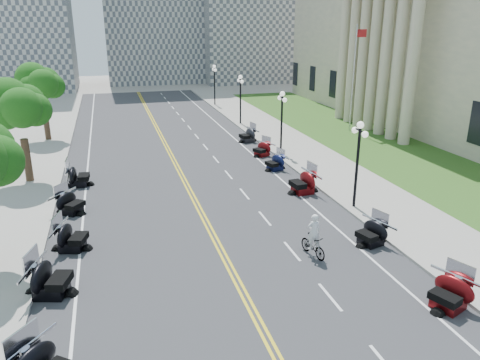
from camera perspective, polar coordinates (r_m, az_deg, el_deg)
ground at (r=21.46m, az=-1.71°, el=-9.75°), size 160.00×160.00×0.00m
road at (r=30.44m, az=-6.31°, el=-1.00°), size 16.00×90.00×0.01m
centerline_yellow_a at (r=30.42m, az=-6.53°, el=-1.00°), size 0.12×90.00×0.00m
centerline_yellow_b at (r=30.46m, az=-6.09°, el=-0.96°), size 0.12×90.00×0.00m
edge_line_north at (r=32.02m, az=5.04°, el=0.07°), size 0.12×90.00×0.00m
edge_line_south at (r=30.16m, az=-18.38°, el=-2.06°), size 0.12×90.00×0.00m
lane_dash_5 at (r=19.21m, az=10.92°, el=-13.81°), size 0.12×2.00×0.00m
lane_dash_6 at (r=22.35m, az=6.36°, el=-8.61°), size 0.12×2.00×0.00m
lane_dash_7 at (r=25.73m, az=3.05°, el=-4.69°), size 0.12×2.00×0.00m
lane_dash_8 at (r=29.27m, az=0.54°, el=-1.69°), size 0.12×2.00×0.00m
lane_dash_9 at (r=32.91m, az=-1.41°, el=0.66°), size 0.12×2.00×0.00m
lane_dash_10 at (r=36.62m, az=-2.97°, el=2.53°), size 0.12×2.00×0.00m
lane_dash_11 at (r=40.40m, az=-4.24°, el=4.06°), size 0.12×2.00×0.00m
lane_dash_12 at (r=44.21m, az=-5.30°, el=5.32°), size 0.12×2.00×0.00m
lane_dash_13 at (r=48.05m, az=-6.19°, el=6.38°), size 0.12×2.00×0.00m
lane_dash_14 at (r=51.92m, az=-6.96°, el=7.29°), size 0.12×2.00×0.00m
lane_dash_15 at (r=55.80m, az=-7.62°, el=8.06°), size 0.12×2.00×0.00m
lane_dash_16 at (r=59.70m, az=-8.19°, el=8.74°), size 0.12×2.00×0.00m
lane_dash_17 at (r=63.61m, az=-8.70°, el=9.33°), size 0.12×2.00×0.00m
lane_dash_18 at (r=67.54m, az=-9.15°, el=9.85°), size 0.12×2.00×0.00m
lane_dash_19 at (r=71.47m, az=-9.55°, el=10.31°), size 0.12×2.00×0.00m
sidewalk_north at (r=33.62m, az=11.60°, el=0.78°), size 5.00×90.00×0.15m
sidewalk_south at (r=30.67m, az=-26.04°, el=-2.58°), size 5.00×90.00×0.15m
lawn at (r=43.67m, az=15.08°, el=4.63°), size 9.00×60.00×0.10m
distant_block_a at (r=81.48m, az=-26.82°, el=18.86°), size 18.00×14.00×26.00m
distant_block_c at (r=87.43m, az=2.01°, el=19.28°), size 20.00×14.00×22.00m
street_lamp_2 at (r=26.98m, az=14.08°, el=1.74°), size 0.50×1.20×4.90m
street_lamp_3 at (r=37.52m, az=5.09°, el=6.95°), size 0.50×1.20×4.90m
street_lamp_4 at (r=48.73m, az=0.05°, el=9.77°), size 0.50×1.20×4.90m
street_lamp_5 at (r=60.25m, az=-3.12°, el=11.48°), size 0.50×1.20×4.90m
flagpole at (r=46.46m, az=13.63°, el=11.80°), size 1.10×0.20×10.00m
tree_3 at (r=33.23m, az=-25.25°, el=7.49°), size 4.80×4.80×9.20m
tree_4 at (r=44.98m, az=-23.03°, el=10.31°), size 4.80×4.80×9.20m
motorcycle_n_4 at (r=19.54m, az=24.22°, el=-12.33°), size 2.59×2.59×1.39m
motorcycle_n_5 at (r=23.46m, az=15.71°, el=-6.11°), size 2.32×2.32×1.31m
motorcycle_n_7 at (r=29.46m, az=7.66°, el=-0.16°), size 2.42×2.42×1.54m
motorcycle_n_8 at (r=33.88m, az=4.28°, el=2.24°), size 2.23×2.23×1.26m
motorcycle_n_9 at (r=37.44m, az=2.67°, el=3.87°), size 2.40×2.40×1.25m
motorcycle_n_10 at (r=41.83m, az=0.93°, el=5.58°), size 2.33×2.33×1.37m
motorcycle_s_5 at (r=20.06m, az=-22.14°, el=-10.91°), size 2.77×2.77×1.57m
motorcycle_s_6 at (r=23.45m, az=-19.86°, el=-6.41°), size 2.54×2.54×1.43m
motorcycle_s_7 at (r=27.78m, az=-19.97°, el=-2.54°), size 2.74×2.74×1.37m
motorcycle_s_8 at (r=32.22m, az=-19.14°, el=0.57°), size 2.27×2.27×1.50m
bicycle at (r=21.85m, az=8.88°, el=-7.92°), size 0.88×1.79×1.04m
cyclist_rider at (r=21.27m, az=9.06°, el=-4.59°), size 0.63×0.41×1.73m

